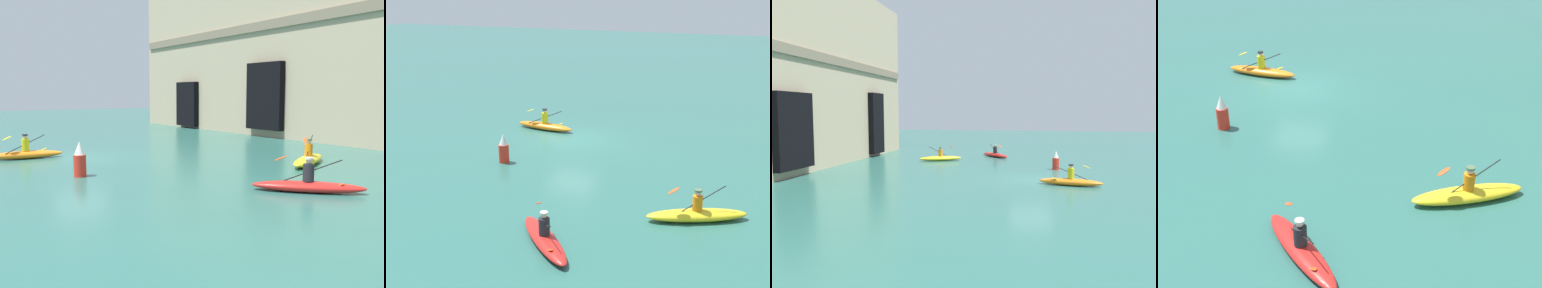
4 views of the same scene
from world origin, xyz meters
TOP-DOWN VIEW (x-y plane):
  - ground_plane at (0.00, 0.00)m, footprint 120.00×120.00m
  - cliff_bluff at (-1.85, 17.36)m, footprint 34.92×6.31m
  - kayak_orange at (-1.26, -2.16)m, footprint 1.13×3.45m
  - kayak_red at (10.97, 3.51)m, footprint 3.05×2.94m
  - kayak_yellow at (7.45, 7.63)m, footprint 2.21×3.52m
  - marker_buoy at (4.45, -1.56)m, footprint 0.46×0.46m

SIDE VIEW (x-z plane):
  - ground_plane at x=0.00m, z-range 0.00..0.00m
  - kayak_red at x=10.97m, z-range -0.35..0.79m
  - kayak_yellow at x=7.45m, z-range -0.41..0.87m
  - kayak_orange at x=-1.26m, z-range -0.35..0.83m
  - marker_buoy at x=4.45m, z-range -0.05..1.29m
  - cliff_bluff at x=-1.85m, z-range -0.04..14.18m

